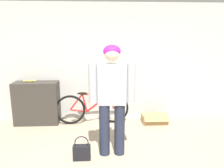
{
  "coord_description": "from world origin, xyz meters",
  "views": [
    {
      "loc": [
        -0.19,
        -2.3,
        1.86
      ],
      "look_at": [
        -0.02,
        0.94,
        1.17
      ],
      "focal_mm": 35.0,
      "sensor_mm": 36.0,
      "label": 1
    }
  ],
  "objects_px": {
    "bicycle": "(92,108)",
    "banana": "(29,81)",
    "person": "(112,94)",
    "handbag": "(82,152)",
    "cardboard_box": "(155,119)"
  },
  "relations": [
    {
      "from": "bicycle",
      "to": "cardboard_box",
      "type": "bearing_deg",
      "value": -4.15
    },
    {
      "from": "banana",
      "to": "handbag",
      "type": "relative_size",
      "value": 0.75
    },
    {
      "from": "person",
      "to": "bicycle",
      "type": "relative_size",
      "value": 1.1
    },
    {
      "from": "person",
      "to": "bicycle",
      "type": "bearing_deg",
      "value": 108.35
    },
    {
      "from": "banana",
      "to": "handbag",
      "type": "distance_m",
      "value": 2.15
    },
    {
      "from": "bicycle",
      "to": "banana",
      "type": "relative_size",
      "value": 5.45
    },
    {
      "from": "handbag",
      "to": "cardboard_box",
      "type": "xyz_separation_m",
      "value": [
        1.49,
        1.41,
        -0.04
      ]
    },
    {
      "from": "person",
      "to": "cardboard_box",
      "type": "bearing_deg",
      "value": 54.02
    },
    {
      "from": "bicycle",
      "to": "banana",
      "type": "height_order",
      "value": "banana"
    },
    {
      "from": "person",
      "to": "handbag",
      "type": "height_order",
      "value": "person"
    },
    {
      "from": "person",
      "to": "bicycle",
      "type": "height_order",
      "value": "person"
    },
    {
      "from": "person",
      "to": "cardboard_box",
      "type": "xyz_separation_m",
      "value": [
        1.02,
        1.26,
        -0.91
      ]
    },
    {
      "from": "cardboard_box",
      "to": "bicycle",
      "type": "bearing_deg",
      "value": 177.91
    },
    {
      "from": "person",
      "to": "banana",
      "type": "xyz_separation_m",
      "value": [
        -1.7,
        1.43,
        -0.06
      ]
    },
    {
      "from": "person",
      "to": "banana",
      "type": "relative_size",
      "value": 5.98
    }
  ]
}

